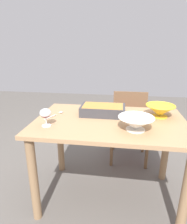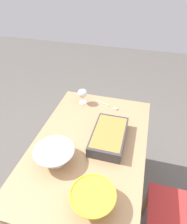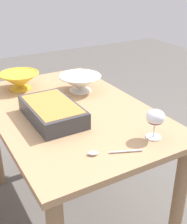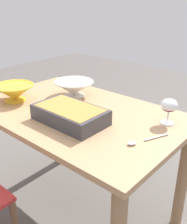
% 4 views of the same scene
% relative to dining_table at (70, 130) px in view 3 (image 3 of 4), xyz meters
% --- Properties ---
extents(ground_plane, '(8.00, 8.00, 0.00)m').
position_rel_dining_table_xyz_m(ground_plane, '(0.00, 0.00, -0.63)').
color(ground_plane, '#5B5651').
extents(dining_table, '(1.24, 0.80, 0.77)m').
position_rel_dining_table_xyz_m(dining_table, '(0.00, 0.00, 0.00)').
color(dining_table, tan).
rests_on(dining_table, ground_plane).
extents(wine_glass, '(0.09, 0.09, 0.14)m').
position_rel_dining_table_xyz_m(wine_glass, '(0.47, 0.20, 0.23)').
color(wine_glass, white).
rests_on(wine_glass, dining_table).
extents(casserole_dish, '(0.39, 0.23, 0.08)m').
position_rel_dining_table_xyz_m(casserole_dish, '(0.07, -0.13, 0.18)').
color(casserole_dish, '#38383D').
rests_on(casserole_dish, dining_table).
extents(mixing_bowl, '(0.25, 0.25, 0.11)m').
position_rel_dining_table_xyz_m(mixing_bowl, '(-0.42, -0.14, 0.19)').
color(mixing_bowl, yellow).
rests_on(mixing_bowl, dining_table).
extents(small_bowl, '(0.26, 0.26, 0.10)m').
position_rel_dining_table_xyz_m(small_bowl, '(-0.20, 0.17, 0.19)').
color(small_bowl, white).
rests_on(small_bowl, dining_table).
extents(serving_spoon, '(0.11, 0.22, 0.01)m').
position_rel_dining_table_xyz_m(serving_spoon, '(0.47, -0.07, 0.14)').
color(serving_spoon, silver).
rests_on(serving_spoon, dining_table).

